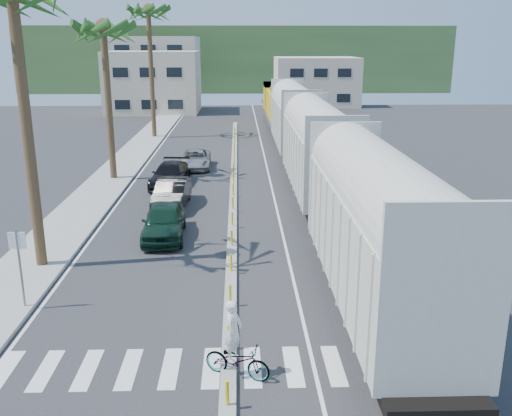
{
  "coord_description": "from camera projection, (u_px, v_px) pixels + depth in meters",
  "views": [
    {
      "loc": [
        0.34,
        -16.72,
        9.16
      ],
      "look_at": [
        1.11,
        7.8,
        2.0
      ],
      "focal_mm": 40.0,
      "sensor_mm": 36.0,
      "label": 1
    }
  ],
  "objects": [
    {
      "name": "sidewalk",
      "position": [
        120.0,
        169.0,
        42.31
      ],
      "size": [
        3.0,
        90.0,
        0.15
      ],
      "primitive_type": "cube",
      "color": "gray",
      "rests_on": "ground"
    },
    {
      "name": "car_lead",
      "position": [
        164.0,
        221.0,
        27.53
      ],
      "size": [
        2.39,
        5.05,
        1.66
      ],
      "primitive_type": "imported",
      "rotation": [
        0.0,
        0.0,
        0.04
      ],
      "color": "black",
      "rests_on": "ground"
    },
    {
      "name": "car_second",
      "position": [
        172.0,
        193.0,
        32.77
      ],
      "size": [
        2.19,
        5.01,
        1.59
      ],
      "primitive_type": "imported",
      "rotation": [
        0.0,
        0.0,
        -0.05
      ],
      "color": "black",
      "rests_on": "ground"
    },
    {
      "name": "palm_trees",
      "position": [
        108.0,
        16.0,
        37.11
      ],
      "size": [
        3.5,
        37.2,
        13.75
      ],
      "color": "brown",
      "rests_on": "ground"
    },
    {
      "name": "hillside",
      "position": [
        236.0,
        59.0,
        112.87
      ],
      "size": [
        80.0,
        20.0,
        12.0
      ],
      "primitive_type": "cube",
      "color": "#385628",
      "rests_on": "ground"
    },
    {
      "name": "median",
      "position": [
        234.0,
        184.0,
        37.73
      ],
      "size": [
        0.45,
        60.0,
        0.85
      ],
      "color": "gray",
      "rests_on": "ground"
    },
    {
      "name": "freight_train",
      "position": [
        306.0,
        137.0,
        39.14
      ],
      "size": [
        3.0,
        60.94,
        5.85
      ],
      "color": "beige",
      "rests_on": "ground"
    },
    {
      "name": "cyclist",
      "position": [
        237.0,
        353.0,
        16.04
      ],
      "size": [
        2.1,
        2.45,
        2.34
      ],
      "rotation": [
        0.0,
        0.0,
        1.16
      ],
      "color": "#9EA0A5",
      "rests_on": "ground"
    },
    {
      "name": "street_sign",
      "position": [
        19.0,
        258.0,
        19.75
      ],
      "size": [
        0.6,
        0.08,
        3.0
      ],
      "color": "slate",
      "rests_on": "ground"
    },
    {
      "name": "ground",
      "position": [
        230.0,
        334.0,
        18.6
      ],
      "size": [
        140.0,
        140.0,
        0.0
      ],
      "primitive_type": "plane",
      "color": "#28282B",
      "rests_on": "ground"
    },
    {
      "name": "crosswalk",
      "position": [
        229.0,
        367.0,
        16.68
      ],
      "size": [
        14.0,
        2.2,
        0.01
      ],
      "primitive_type": "cube",
      "color": "silver",
      "rests_on": "ground"
    },
    {
      "name": "rails",
      "position": [
        297.0,
        161.0,
        45.61
      ],
      "size": [
        1.56,
        100.0,
        0.06
      ],
      "color": "black",
      "rests_on": "ground"
    },
    {
      "name": "lane_markings",
      "position": [
        205.0,
        170.0,
        42.52
      ],
      "size": [
        9.42,
        90.0,
        0.01
      ],
      "color": "silver",
      "rests_on": "ground"
    },
    {
      "name": "buildings",
      "position": [
        193.0,
        75.0,
        85.94
      ],
      "size": [
        38.0,
        27.0,
        10.0
      ],
      "color": "#BEAE97",
      "rests_on": "ground"
    },
    {
      "name": "car_rear",
      "position": [
        195.0,
        159.0,
        42.88
      ],
      "size": [
        2.45,
        4.96,
        1.35
      ],
      "primitive_type": "imported",
      "rotation": [
        0.0,
        0.0,
        0.02
      ],
      "color": "#9C9EA1",
      "rests_on": "ground"
    },
    {
      "name": "car_third",
      "position": [
        170.0,
        175.0,
        37.52
      ],
      "size": [
        3.01,
        5.56,
        1.51
      ],
      "primitive_type": "imported",
      "rotation": [
        0.0,
        0.0,
        -0.09
      ],
      "color": "black",
      "rests_on": "ground"
    }
  ]
}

